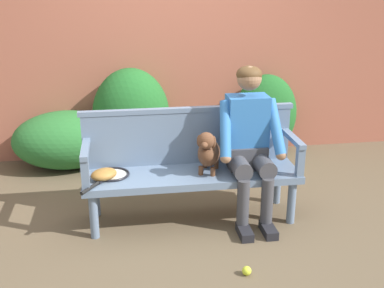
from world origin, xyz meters
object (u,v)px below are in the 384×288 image
Objects in this scene: person_seated at (249,139)px; tennis_racket at (110,175)px; baseball_glove at (104,174)px; tennis_ball at (247,271)px; garden_bench at (192,178)px; dog_on_bench at (208,151)px.

person_seated is 2.35× the size of tennis_racket.
tennis_ball is (0.98, -0.84, -0.45)m from baseball_glove.
person_seated is at bearing -1.47° from garden_bench.
tennis_racket is at bearing 136.42° from tennis_ball.
person_seated is 1.12m from tennis_ball.
dog_on_bench is (0.13, -0.04, 0.25)m from garden_bench.
tennis_ball is (0.93, -0.89, -0.41)m from tennis_racket.
dog_on_bench is at bearing -176.07° from person_seated.
baseball_glove reaches higher than tennis_ball.
tennis_ball is (-0.22, -0.87, -0.68)m from person_seated.
tennis_racket is 1.35m from tennis_ball.
tennis_racket is 8.43× the size of tennis_ball.
dog_on_bench is at bearing -15.61° from garden_bench.
garden_bench is 0.28m from dog_on_bench.
dog_on_bench is at bearing 98.60° from tennis_ball.
tennis_racket reaches higher than tennis_ball.
baseball_glove is (-1.20, -0.03, -0.23)m from person_seated.
tennis_racket is at bearing 176.76° from dog_on_bench.
dog_on_bench is 1.75× the size of baseball_glove.
person_seated is at bearing -1.08° from tennis_racket.
person_seated reaches higher than tennis_racket.
person_seated reaches higher than tennis_ball.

